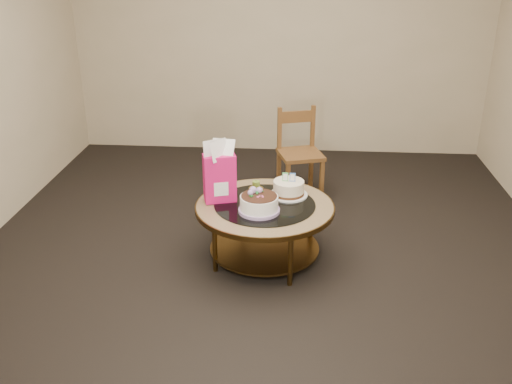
# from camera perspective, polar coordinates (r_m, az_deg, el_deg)

# --- Properties ---
(ground) EXTENTS (5.00, 5.00, 0.00)m
(ground) POSITION_cam_1_polar(r_m,az_deg,el_deg) (4.37, 0.85, -6.67)
(ground) COLOR black
(ground) RESTS_ON ground
(room_walls) EXTENTS (4.52, 5.02, 2.61)m
(room_walls) POSITION_cam_1_polar(r_m,az_deg,el_deg) (3.82, 0.99, 13.68)
(room_walls) COLOR #BDAC8F
(room_walls) RESTS_ON ground
(coffee_table) EXTENTS (1.02, 1.02, 0.46)m
(coffee_table) POSITION_cam_1_polar(r_m,az_deg,el_deg) (4.19, 0.88, -2.20)
(coffee_table) COLOR #513817
(coffee_table) RESTS_ON ground
(decorated_cake) EXTENTS (0.29, 0.29, 0.17)m
(decorated_cake) POSITION_cam_1_polar(r_m,az_deg,el_deg) (4.01, 0.30, -1.25)
(decorated_cake) COLOR #AA89C1
(decorated_cake) RESTS_ON coffee_table
(cream_cake) EXTENTS (0.29, 0.29, 0.18)m
(cream_cake) POSITION_cam_1_polar(r_m,az_deg,el_deg) (4.28, 3.28, 0.35)
(cream_cake) COLOR white
(cream_cake) RESTS_ON coffee_table
(gift_bag) EXTENTS (0.26, 0.21, 0.46)m
(gift_bag) POSITION_cam_1_polar(r_m,az_deg,el_deg) (4.13, -3.67, 2.05)
(gift_bag) COLOR #D91471
(gift_bag) RESTS_ON coffee_table
(pillar_candle) EXTENTS (0.11, 0.11, 0.08)m
(pillar_candle) POSITION_cam_1_polar(r_m,az_deg,el_deg) (4.37, 0.00, 0.50)
(pillar_candle) COLOR #D0B555
(pillar_candle) RESTS_ON coffee_table
(dining_chair) EXTENTS (0.47, 0.47, 0.82)m
(dining_chair) POSITION_cam_1_polar(r_m,az_deg,el_deg) (5.33, 4.36, 4.00)
(dining_chair) COLOR brown
(dining_chair) RESTS_ON ground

